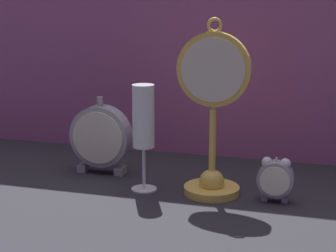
{
  "coord_description": "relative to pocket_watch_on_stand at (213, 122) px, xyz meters",
  "views": [
    {
      "loc": [
        0.33,
        -1.03,
        0.4
      ],
      "look_at": [
        0.0,
        0.08,
        0.13
      ],
      "focal_mm": 60.0,
      "sensor_mm": 36.0,
      "label": 1
    }
  ],
  "objects": [
    {
      "name": "alarm_clock_twin_bell",
      "position": [
        0.13,
        -0.01,
        -0.1
      ],
      "size": [
        0.07,
        0.03,
        0.09
      ],
      "color": "gray",
      "rests_on": "ground_plane"
    },
    {
      "name": "mantel_clock_silver",
      "position": [
        -0.27,
        0.06,
        -0.07
      ],
      "size": [
        0.14,
        0.04,
        0.18
      ],
      "color": "gray",
      "rests_on": "ground_plane"
    },
    {
      "name": "fabric_backdrop_drape",
      "position": [
        -0.1,
        0.28,
        0.16
      ],
      "size": [
        1.62,
        0.01,
        0.63
      ],
      "primitive_type": "cube",
      "color": "#8E4C7F",
      "rests_on": "ground_plane"
    },
    {
      "name": "ground_plane",
      "position": [
        -0.1,
        -0.04,
        -0.15
      ],
      "size": [
        4.0,
        4.0,
        0.0
      ],
      "primitive_type": "plane",
      "color": "#232328"
    },
    {
      "name": "champagne_flute",
      "position": [
        -0.14,
        -0.02,
        -0.01
      ],
      "size": [
        0.05,
        0.05,
        0.22
      ],
      "color": "silver",
      "rests_on": "ground_plane"
    },
    {
      "name": "pocket_watch_on_stand",
      "position": [
        0.0,
        0.0,
        0.0
      ],
      "size": [
        0.15,
        0.11,
        0.36
      ],
      "color": "gold",
      "rests_on": "ground_plane"
    }
  ]
}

